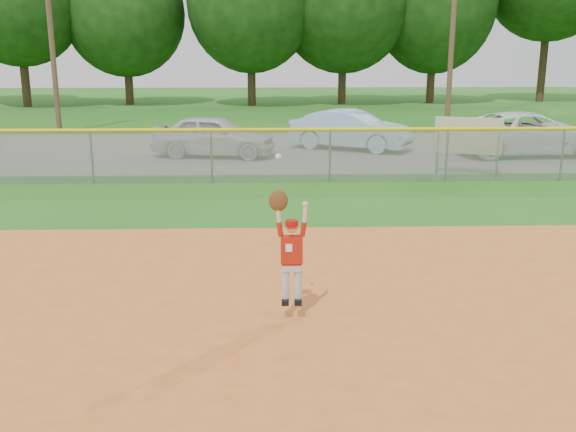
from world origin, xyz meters
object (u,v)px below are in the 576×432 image
object	(u,v)px
car_white_b	(530,134)
car_blue	(351,130)
ballplayer	(290,248)
sponsor_sign	(468,137)
car_white_a	(214,136)

from	to	relation	value
car_white_b	car_blue	bearing A→B (deg)	72.18
ballplayer	sponsor_sign	bearing A→B (deg)	61.67
car_white_a	car_blue	size ratio (longest dim) A/B	0.95
car_white_a	car_blue	bearing A→B (deg)	-63.12
car_white_b	ballplayer	bearing A→B (deg)	143.76
car_white_a	car_blue	xyz separation A→B (m)	(4.99, 1.52, 0.01)
car_white_b	sponsor_sign	world-z (taller)	sponsor_sign
car_white_a	car_blue	world-z (taller)	car_blue
ballplayer	car_white_a	bearing A→B (deg)	98.57
car_blue	ballplayer	world-z (taller)	ballplayer
car_white_a	sponsor_sign	world-z (taller)	sponsor_sign
car_blue	car_white_b	xyz separation A→B (m)	(6.19, -1.55, 0.02)
car_white_a	car_white_b	size ratio (longest dim) A/B	0.78
car_blue	car_white_a	bearing A→B (deg)	134.72
car_blue	sponsor_sign	distance (m)	5.95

